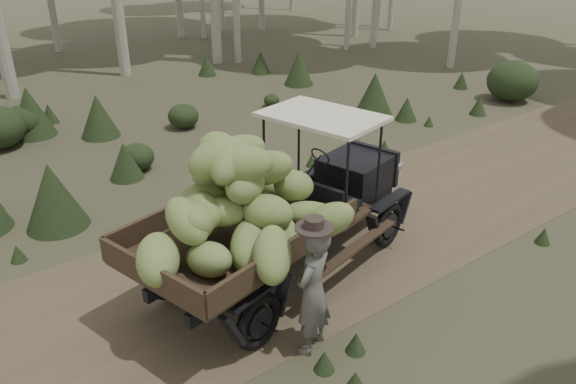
{
  "coord_description": "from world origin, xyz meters",
  "views": [
    {
      "loc": [
        -6.35,
        -6.4,
        5.04
      ],
      "look_at": [
        -1.77,
        -0.33,
        1.38
      ],
      "focal_mm": 35.0,
      "sensor_mm": 36.0,
      "label": 1
    }
  ],
  "objects": [
    {
      "name": "ground",
      "position": [
        0.0,
        0.0,
        0.0
      ],
      "size": [
        120.0,
        120.0,
        0.0
      ],
      "primitive_type": "plane",
      "color": "#473D2B",
      "rests_on": "ground"
    },
    {
      "name": "farmer",
      "position": [
        -2.63,
        -1.98,
        0.91
      ],
      "size": [
        0.76,
        0.65,
        1.93
      ],
      "rotation": [
        0.0,
        0.0,
        3.56
      ],
      "color": "#4E4D47",
      "rests_on": "ground"
    },
    {
      "name": "banana_truck",
      "position": [
        -2.44,
        -0.55,
        1.56
      ],
      "size": [
        5.47,
        3.25,
        2.69
      ],
      "rotation": [
        0.0,
        0.0,
        0.24
      ],
      "color": "black",
      "rests_on": "ground"
    },
    {
      "name": "undergrowth",
      "position": [
        -1.36,
        1.98,
        0.54
      ],
      "size": [
        23.95,
        22.74,
        1.3
      ],
      "color": "#233319",
      "rests_on": "ground"
    },
    {
      "name": "dirt_track",
      "position": [
        0.0,
        0.0,
        0.0
      ],
      "size": [
        70.0,
        4.0,
        0.01
      ],
      "primitive_type": "cube",
      "color": "brown",
      "rests_on": "ground"
    }
  ]
}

